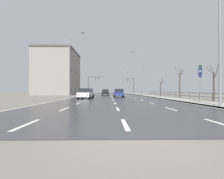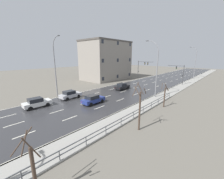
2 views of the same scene
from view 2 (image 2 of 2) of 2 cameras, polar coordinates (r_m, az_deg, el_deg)
ground_plane at (r=39.41m, az=11.73°, el=1.25°), size 160.00×160.00×0.12m
road_asphalt_strip at (r=50.01m, az=18.67°, el=3.44°), size 14.00×120.00×0.03m
sidewalk_right at (r=47.43m, az=28.04°, el=2.12°), size 3.00×120.00×0.12m
guardrail at (r=14.32m, az=-6.27°, el=-17.41°), size 0.07×38.73×1.00m
street_lamp_midground at (r=28.54m, az=17.47°, el=7.43°), size 2.76×0.24×11.02m
street_lamp_distant at (r=58.85m, az=30.63°, el=9.11°), size 2.45×0.24×11.27m
street_lamp_left_bank at (r=29.73m, az=-22.01°, el=7.89°), size 2.72×0.24×11.64m
traffic_signal_right at (r=44.87m, az=26.07°, el=6.48°), size 4.62×0.36×5.61m
traffic_signal_left at (r=51.61m, az=11.99°, el=9.09°), size 5.84×0.36×6.40m
car_mid_centre at (r=34.60m, az=4.14°, el=1.30°), size 1.87×4.12×1.57m
car_distant at (r=25.51m, az=-28.27°, el=-4.70°), size 2.02×4.19×1.57m
car_near_left at (r=28.31m, az=-16.65°, el=-1.97°), size 1.90×4.13×1.57m
car_near_right at (r=24.42m, az=-7.73°, el=-3.93°), size 1.84×4.10×1.57m
brick_building at (r=50.56m, az=-2.40°, el=11.77°), size 10.81×16.52×13.24m
bare_tree_near at (r=9.78m, az=-29.44°, el=-26.73°), size 1.21×1.29×4.28m
bare_tree_mid at (r=15.53m, az=11.15°, el=-7.62°), size 1.27×1.29×5.29m
bare_tree_far at (r=23.82m, az=20.57°, el=-2.53°), size 1.23×0.96×4.06m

